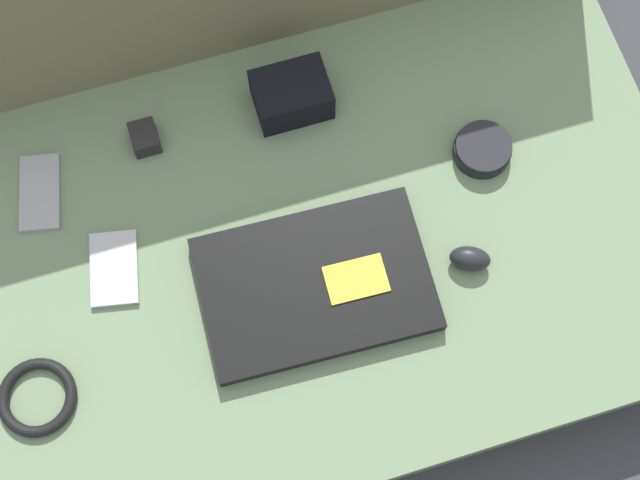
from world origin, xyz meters
TOP-DOWN VIEW (x-y plane):
  - ground_plane at (0.00, 0.00)m, footprint 8.00×8.00m
  - couch_seat at (0.00, 0.00)m, footprint 1.14×0.72m
  - laptop at (-0.03, -0.06)m, footprint 0.35×0.24m
  - computer_mouse at (0.21, -0.09)m, footprint 0.07×0.06m
  - speaker_puck at (0.29, 0.07)m, footprint 0.09×0.09m
  - phone_silver at (-0.39, 0.20)m, footprint 0.08×0.13m
  - phone_black at (-0.31, 0.05)m, footprint 0.09×0.13m
  - camera_pouch at (0.03, 0.24)m, footprint 0.12×0.09m
  - charger_brick at (-0.21, 0.24)m, footprint 0.04×0.05m
  - cable_coil at (-0.46, -0.11)m, footprint 0.11×0.11m

SIDE VIEW (x-z plane):
  - ground_plane at x=0.00m, z-range 0.00..0.00m
  - couch_seat at x=0.00m, z-range 0.00..0.12m
  - phone_black at x=-0.31m, z-range 0.12..0.13m
  - phone_silver at x=-0.39m, z-range 0.12..0.13m
  - cable_coil at x=-0.46m, z-range 0.12..0.13m
  - laptop at x=-0.03m, z-range 0.12..0.15m
  - speaker_puck at x=0.29m, z-range 0.12..0.15m
  - charger_brick at x=-0.21m, z-range 0.12..0.15m
  - computer_mouse at x=0.21m, z-range 0.12..0.16m
  - camera_pouch at x=0.03m, z-range 0.12..0.18m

